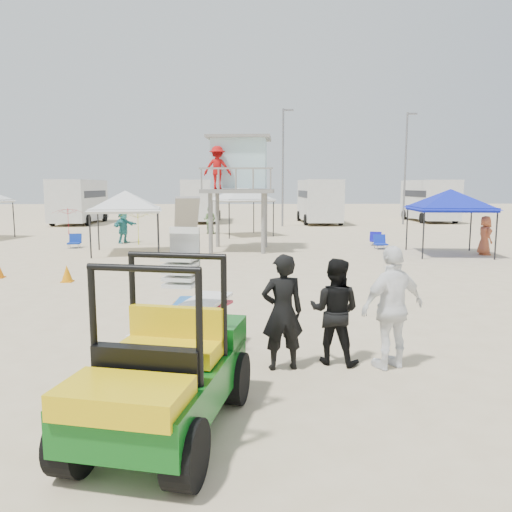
{
  "coord_description": "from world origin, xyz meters",
  "views": [
    {
      "loc": [
        0.21,
        -7.77,
        2.82
      ],
      "look_at": [
        0.5,
        3.0,
        1.3
      ],
      "focal_mm": 35.0,
      "sensor_mm": 36.0,
      "label": 1
    }
  ],
  "objects_px": {
    "surf_trailer": "(186,316)",
    "man_left": "(282,312)",
    "utility_cart": "(161,356)",
    "canopy_blue": "(451,193)",
    "lifeguard_tower": "(237,168)"
  },
  "relations": [
    {
      "from": "surf_trailer",
      "to": "man_left",
      "type": "xyz_separation_m",
      "value": [
        1.52,
        -0.3,
        0.12
      ]
    },
    {
      "from": "surf_trailer",
      "to": "man_left",
      "type": "height_order",
      "value": "surf_trailer"
    },
    {
      "from": "surf_trailer",
      "to": "utility_cart",
      "type": "bearing_deg",
      "value": -90.16
    },
    {
      "from": "man_left",
      "to": "utility_cart",
      "type": "bearing_deg",
      "value": 44.06
    },
    {
      "from": "man_left",
      "to": "canopy_blue",
      "type": "bearing_deg",
      "value": -130.8
    },
    {
      "from": "utility_cart",
      "to": "surf_trailer",
      "type": "height_order",
      "value": "utility_cart"
    },
    {
      "from": "man_left",
      "to": "lifeguard_tower",
      "type": "bearing_deg",
      "value": -95.86
    },
    {
      "from": "utility_cart",
      "to": "lifeguard_tower",
      "type": "relative_size",
      "value": 0.59
    },
    {
      "from": "utility_cart",
      "to": "man_left",
      "type": "xyz_separation_m",
      "value": [
        1.52,
        2.04,
        -0.03
      ]
    },
    {
      "from": "lifeguard_tower",
      "to": "canopy_blue",
      "type": "distance_m",
      "value": 8.94
    },
    {
      "from": "lifeguard_tower",
      "to": "canopy_blue",
      "type": "xyz_separation_m",
      "value": [
        8.68,
        -1.84,
        -1.05
      ]
    },
    {
      "from": "man_left",
      "to": "canopy_blue",
      "type": "relative_size",
      "value": 0.57
    },
    {
      "from": "canopy_blue",
      "to": "utility_cart",
      "type": "bearing_deg",
      "value": -122.38
    },
    {
      "from": "surf_trailer",
      "to": "man_left",
      "type": "relative_size",
      "value": 1.3
    },
    {
      "from": "utility_cart",
      "to": "surf_trailer",
      "type": "distance_m",
      "value": 2.34
    }
  ]
}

